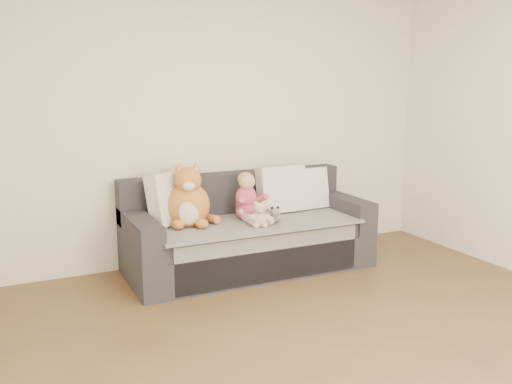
% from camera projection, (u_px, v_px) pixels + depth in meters
% --- Properties ---
extents(room_shell, '(5.00, 5.00, 5.00)m').
position_uv_depth(room_shell, '(341.00, 148.00, 3.54)').
color(room_shell, brown).
rests_on(room_shell, ground).
extents(sofa, '(2.20, 0.94, 0.85)m').
position_uv_depth(sofa, '(247.00, 235.00, 5.23)').
color(sofa, '#26262B').
rests_on(sofa, ground).
extents(cushion_left, '(0.54, 0.44, 0.47)m').
position_uv_depth(cushion_left, '(173.00, 198.00, 4.99)').
color(cushion_left, silver).
rests_on(cushion_left, sofa).
extents(cushion_right_back, '(0.49, 0.24, 0.45)m').
position_uv_depth(cushion_right_back, '(282.00, 189.00, 5.41)').
color(cushion_right_back, silver).
rests_on(cushion_right_back, sofa).
extents(cushion_right_front, '(0.45, 0.23, 0.41)m').
position_uv_depth(cushion_right_front, '(306.00, 189.00, 5.54)').
color(cushion_right_front, silver).
rests_on(cushion_right_front, sofa).
extents(toddler, '(0.31, 0.44, 0.44)m').
position_uv_depth(toddler, '(248.00, 200.00, 5.11)').
color(toddler, '#D34A4F').
rests_on(toddler, sofa).
extents(plush_cat, '(0.44, 0.40, 0.58)m').
position_uv_depth(plush_cat, '(189.00, 202.00, 4.90)').
color(plush_cat, '#AE6926').
rests_on(plush_cat, sofa).
extents(teddy_bear, '(0.18, 0.14, 0.23)m').
position_uv_depth(teddy_bear, '(260.00, 216.00, 4.87)').
color(teddy_bear, '#D3B192').
rests_on(teddy_bear, sofa).
extents(plush_cow, '(0.13, 0.20, 0.16)m').
position_uv_depth(plush_cow, '(273.00, 215.00, 5.01)').
color(plush_cow, white).
rests_on(plush_cow, sofa).
extents(sippy_cup, '(0.10, 0.07, 0.11)m').
position_uv_depth(sippy_cup, '(263.00, 217.00, 4.99)').
color(sippy_cup, purple).
rests_on(sippy_cup, sofa).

